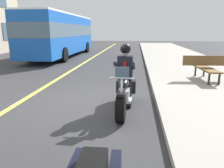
{
  "coord_description": "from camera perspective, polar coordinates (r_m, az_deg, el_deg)",
  "views": [
    {
      "loc": [
        5.86,
        1.39,
        2.06
      ],
      "look_at": [
        0.64,
        0.81,
        0.75
      ],
      "focal_mm": 34.19,
      "sensor_mm": 36.0,
      "label": 1
    }
  ],
  "objects": [
    {
      "name": "bus_near",
      "position": [
        18.15,
        -13.27,
        13.08
      ],
      "size": [
        11.05,
        2.7,
        3.3
      ],
      "color": "blue",
      "rests_on": "ground_plane"
    },
    {
      "name": "bench_sidewalk",
      "position": [
        9.31,
        23.91,
        4.49
      ],
      "size": [
        1.83,
        1.8,
        0.95
      ],
      "color": "brown",
      "rests_on": "sidewalk_curb"
    },
    {
      "name": "motorcycle_main",
      "position": [
        5.7,
        3.32,
        -2.39
      ],
      "size": [
        2.22,
        0.63,
        1.26
      ],
      "color": "black",
      "rests_on": "ground_plane"
    },
    {
      "name": "rider_main",
      "position": [
        5.75,
        3.54,
        3.73
      ],
      "size": [
        0.63,
        0.56,
        1.74
      ],
      "color": "black",
      "rests_on": "ground_plane"
    },
    {
      "name": "ground_plane",
      "position": [
        6.36,
        -6.62,
        -4.98
      ],
      "size": [
        80.0,
        80.0,
        0.0
      ],
      "primitive_type": "plane",
      "color": "#333335"
    },
    {
      "name": "lane_center_stripe",
      "position": [
        7.07,
        -22.67,
        -4.0
      ],
      "size": [
        60.0,
        0.16,
        0.01
      ],
      "primitive_type": "cube",
      "color": "#E5DB4C",
      "rests_on": "ground_plane"
    }
  ]
}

